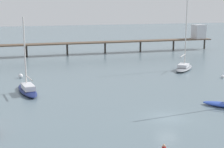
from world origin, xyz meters
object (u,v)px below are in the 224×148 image
at_px(sailboat_navy, 27,89).
at_px(mooring_buoy_inner, 222,76).
at_px(mooring_buoy_far, 21,76).
at_px(pier, 109,40).
at_px(sailboat_gray, 184,66).

xyz_separation_m(sailboat_navy, mooring_buoy_inner, (33.92, -0.77, -0.40)).
distance_m(sailboat_navy, mooring_buoy_far, 11.32).
bearing_deg(sailboat_navy, mooring_buoy_inner, -1.31).
xyz_separation_m(pier, mooring_buoy_inner, (8.20, -38.15, -3.35)).
relative_size(pier, mooring_buoy_far, 110.13).
xyz_separation_m(pier, sailboat_navy, (-25.72, -37.38, -2.96)).
xyz_separation_m(sailboat_gray, mooring_buoy_far, (-31.77, 2.82, -0.32)).
relative_size(pier, sailboat_navy, 7.75).
bearing_deg(mooring_buoy_inner, pier, 102.13).
bearing_deg(sailboat_navy, sailboat_gray, 15.01).
relative_size(pier, mooring_buoy_inner, 153.05).
bearing_deg(mooring_buoy_far, sailboat_navy, -89.53).
relative_size(mooring_buoy_far, mooring_buoy_inner, 1.39).
relative_size(sailboat_gray, mooring_buoy_far, 18.17).
xyz_separation_m(pier, mooring_buoy_far, (-25.82, -26.06, -3.24)).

